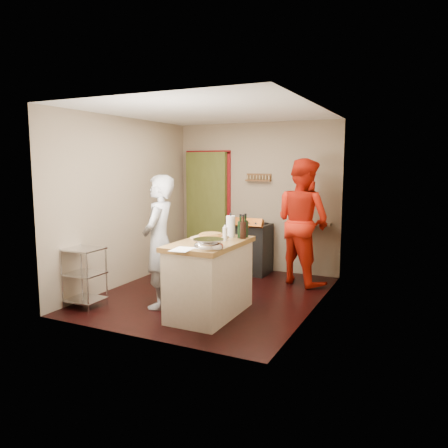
% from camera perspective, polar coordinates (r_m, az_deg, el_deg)
% --- Properties ---
extents(floor, '(3.50, 3.50, 0.00)m').
position_cam_1_polar(floor, '(6.45, -1.64, -9.19)').
color(floor, black).
rests_on(floor, ground).
extents(back_wall, '(3.00, 0.44, 2.60)m').
position_cam_1_polar(back_wall, '(8.08, 0.09, 2.49)').
color(back_wall, gray).
rests_on(back_wall, ground).
extents(left_wall, '(0.04, 3.50, 2.60)m').
position_cam_1_polar(left_wall, '(7.00, -12.67, 2.85)').
color(left_wall, gray).
rests_on(left_wall, ground).
extents(right_wall, '(0.04, 3.50, 2.60)m').
position_cam_1_polar(right_wall, '(5.66, 11.93, 1.71)').
color(right_wall, gray).
rests_on(right_wall, ground).
extents(ceiling, '(3.00, 3.50, 0.02)m').
position_cam_1_polar(ceiling, '(6.20, -1.74, 14.53)').
color(ceiling, white).
rests_on(ceiling, back_wall).
extents(stove, '(0.60, 0.63, 1.00)m').
position_cam_1_polar(stove, '(7.57, 3.62, -3.10)').
color(stove, black).
rests_on(stove, ground).
extents(wire_shelving, '(0.48, 0.40, 0.80)m').
position_cam_1_polar(wire_shelving, '(6.10, -17.80, -6.27)').
color(wire_shelving, silver).
rests_on(wire_shelving, ground).
extents(island, '(0.74, 1.37, 1.25)m').
position_cam_1_polar(island, '(5.50, -1.84, -6.84)').
color(island, beige).
rests_on(island, ground).
extents(person_stripe, '(0.56, 0.72, 1.75)m').
position_cam_1_polar(person_stripe, '(5.79, -8.47, -2.32)').
color(person_stripe, silver).
rests_on(person_stripe, ground).
extents(person_red, '(1.20, 1.11, 1.97)m').
position_cam_1_polar(person_red, '(6.98, 10.23, 0.31)').
color(person_red, red).
rests_on(person_red, ground).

